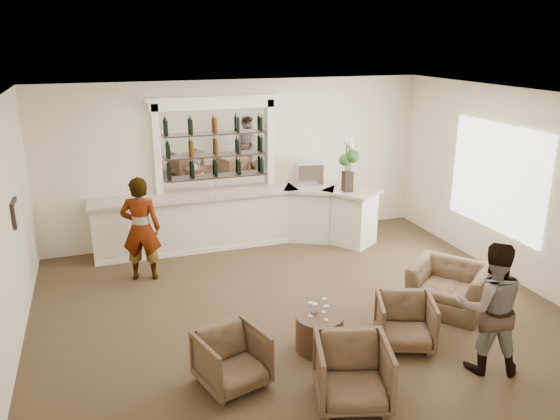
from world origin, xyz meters
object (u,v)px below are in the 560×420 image
at_px(guest, 490,308).
at_px(armchair_center, 352,373).
at_px(sommelier, 141,229).
at_px(armchair_far, 448,288).
at_px(cocktail_table, 319,332).
at_px(bar_counter, 239,219).
at_px(armchair_right, 405,322).
at_px(flower_vase, 348,162).
at_px(espresso_machine, 309,174).
at_px(armchair_left, 232,359).

xyz_separation_m(guest, armchair_center, (-1.92, -0.07, -0.48)).
distance_m(sommelier, armchair_far, 5.20).
bearing_deg(sommelier, cocktail_table, 138.04).
bearing_deg(bar_counter, armchair_right, -74.68).
distance_m(cocktail_table, flower_vase, 4.32).
distance_m(armchair_center, flower_vase, 5.32).
bearing_deg(guest, espresso_machine, -63.52).
height_order(sommelier, armchair_far, sommelier).
relative_size(cocktail_table, sommelier, 0.35).
relative_size(espresso_machine, flower_vase, 0.48).
relative_size(sommelier, guest, 1.07).
xyz_separation_m(cocktail_table, espresso_machine, (1.51, 4.24, 1.12)).
distance_m(armchair_far, flower_vase, 3.39).
relative_size(bar_counter, cocktail_table, 8.75).
relative_size(armchair_left, espresso_machine, 1.51).
relative_size(bar_counter, armchair_far, 5.07).
xyz_separation_m(sommelier, armchair_center, (1.97, -4.31, -0.54)).
bearing_deg(armchair_left, guest, -29.02).
xyz_separation_m(sommelier, armchair_right, (3.21, -3.41, -0.57)).
height_order(espresso_machine, flower_vase, flower_vase).
bearing_deg(armchair_center, bar_counter, 105.96).
distance_m(sommelier, armchair_right, 4.72).
height_order(armchair_left, armchair_far, armchair_far).
bearing_deg(armchair_center, armchair_far, 49.57).
height_order(cocktail_table, armchair_center, armchair_center).
bearing_deg(sommelier, flower_vase, -160.06).
bearing_deg(espresso_machine, guest, -75.90).
height_order(guest, espresso_machine, guest).
height_order(sommelier, armchair_left, sommelier).
relative_size(armchair_far, flower_vase, 1.05).
distance_m(sommelier, guest, 5.75).
relative_size(guest, armchair_far, 1.54).
bearing_deg(flower_vase, armchair_center, -114.45).
xyz_separation_m(bar_counter, guest, (1.89, -5.25, 0.30)).
relative_size(cocktail_table, armchair_right, 0.84).
bearing_deg(armchair_right, bar_counter, 126.62).
bearing_deg(cocktail_table, armchair_left, -163.05).
height_order(guest, armchair_left, guest).
bearing_deg(armchair_center, guest, 18.53).
xyz_separation_m(armchair_right, espresso_machine, (0.35, 4.52, 1.01)).
xyz_separation_m(espresso_machine, flower_vase, (0.53, -0.74, 0.38)).
height_order(bar_counter, cocktail_table, bar_counter).
xyz_separation_m(bar_counter, armchair_left, (-1.28, -4.54, -0.22)).
bearing_deg(flower_vase, sommelier, -174.89).
distance_m(espresso_machine, flower_vase, 0.99).
distance_m(bar_counter, espresso_machine, 1.76).
bearing_deg(espresso_machine, armchair_left, -110.79).
relative_size(armchair_right, flower_vase, 0.72).
bearing_deg(flower_vase, armchair_far, -84.34).
bearing_deg(armchair_right, espresso_machine, 106.84).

